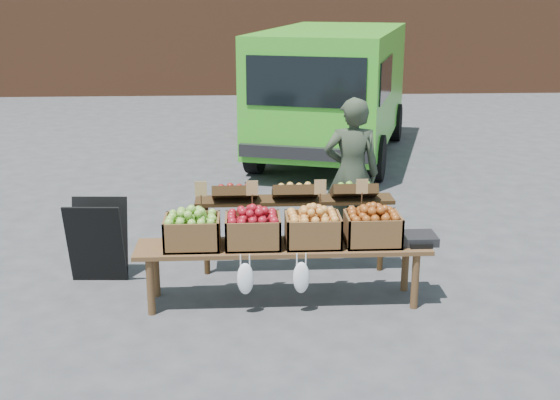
{
  "coord_description": "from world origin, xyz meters",
  "views": [
    {
      "loc": [
        -0.25,
        -6.3,
        2.84
      ],
      "look_at": [
        0.1,
        0.24,
        0.85
      ],
      "focal_mm": 45.0,
      "sensor_mm": 36.0,
      "label": 1
    }
  ],
  "objects_px": {
    "crate_golden_apples": "(192,232)",
    "weighing_scale": "(417,238)",
    "vendor": "(352,174)",
    "crate_green_apples": "(372,229)",
    "back_table": "(294,224)",
    "display_bench": "(283,274)",
    "crate_red_apples": "(313,230)",
    "delivery_van": "(333,93)",
    "chalkboard_sign": "(98,241)",
    "crate_russet_pears": "(253,231)"
  },
  "relations": [
    {
      "from": "vendor",
      "to": "crate_golden_apples",
      "type": "relative_size",
      "value": 3.42
    },
    {
      "from": "chalkboard_sign",
      "to": "crate_red_apples",
      "type": "xyz_separation_m",
      "value": [
        2.09,
        -0.62,
        0.29
      ]
    },
    {
      "from": "vendor",
      "to": "chalkboard_sign",
      "type": "xyz_separation_m",
      "value": [
        -2.66,
        -0.83,
        -0.43
      ]
    },
    {
      "from": "crate_golden_apples",
      "to": "weighing_scale",
      "type": "height_order",
      "value": "crate_golden_apples"
    },
    {
      "from": "display_bench",
      "to": "crate_russet_pears",
      "type": "bearing_deg",
      "value": 180.0
    },
    {
      "from": "delivery_van",
      "to": "display_bench",
      "type": "bearing_deg",
      "value": -84.23
    },
    {
      "from": "back_table",
      "to": "crate_golden_apples",
      "type": "bearing_deg",
      "value": -143.79
    },
    {
      "from": "back_table",
      "to": "crate_green_apples",
      "type": "height_order",
      "value": "back_table"
    },
    {
      "from": "vendor",
      "to": "weighing_scale",
      "type": "height_order",
      "value": "vendor"
    },
    {
      "from": "vendor",
      "to": "weighing_scale",
      "type": "xyz_separation_m",
      "value": [
        0.4,
        -1.45,
        -0.24
      ]
    },
    {
      "from": "vendor",
      "to": "crate_green_apples",
      "type": "relative_size",
      "value": 3.42
    },
    {
      "from": "crate_golden_apples",
      "to": "weighing_scale",
      "type": "xyz_separation_m",
      "value": [
        2.08,
        0.0,
        -0.1
      ]
    },
    {
      "from": "back_table",
      "to": "crate_golden_apples",
      "type": "xyz_separation_m",
      "value": [
        -0.98,
        -0.72,
        0.19
      ]
    },
    {
      "from": "weighing_scale",
      "to": "crate_russet_pears",
      "type": "bearing_deg",
      "value": 180.0
    },
    {
      "from": "delivery_van",
      "to": "crate_golden_apples",
      "type": "distance_m",
      "value": 6.33
    },
    {
      "from": "delivery_van",
      "to": "crate_red_apples",
      "type": "distance_m",
      "value": 6.07
    },
    {
      "from": "vendor",
      "to": "back_table",
      "type": "distance_m",
      "value": 1.06
    },
    {
      "from": "weighing_scale",
      "to": "display_bench",
      "type": "bearing_deg",
      "value": 180.0
    },
    {
      "from": "vendor",
      "to": "crate_red_apples",
      "type": "distance_m",
      "value": 1.56
    },
    {
      "from": "vendor",
      "to": "display_bench",
      "type": "height_order",
      "value": "vendor"
    },
    {
      "from": "delivery_van",
      "to": "crate_green_apples",
      "type": "bearing_deg",
      "value": -76.48
    },
    {
      "from": "crate_russet_pears",
      "to": "crate_green_apples",
      "type": "xyz_separation_m",
      "value": [
        1.1,
        0.0,
        0.0
      ]
    },
    {
      "from": "crate_russet_pears",
      "to": "crate_green_apples",
      "type": "distance_m",
      "value": 1.1
    },
    {
      "from": "crate_red_apples",
      "to": "vendor",
      "type": "bearing_deg",
      "value": 68.39
    },
    {
      "from": "chalkboard_sign",
      "to": "crate_russet_pears",
      "type": "distance_m",
      "value": 1.69
    },
    {
      "from": "vendor",
      "to": "chalkboard_sign",
      "type": "bearing_deg",
      "value": 20.39
    },
    {
      "from": "crate_green_apples",
      "to": "weighing_scale",
      "type": "relative_size",
      "value": 1.47
    },
    {
      "from": "back_table",
      "to": "display_bench",
      "type": "xyz_separation_m",
      "value": [
        -0.16,
        -0.72,
        -0.24
      ]
    },
    {
      "from": "weighing_scale",
      "to": "chalkboard_sign",
      "type": "bearing_deg",
      "value": 168.57
    },
    {
      "from": "crate_red_apples",
      "to": "weighing_scale",
      "type": "xyz_separation_m",
      "value": [
        0.97,
        0.0,
        -0.1
      ]
    },
    {
      "from": "display_bench",
      "to": "crate_golden_apples",
      "type": "height_order",
      "value": "crate_golden_apples"
    },
    {
      "from": "delivery_van",
      "to": "crate_green_apples",
      "type": "distance_m",
      "value": 6.01
    },
    {
      "from": "vendor",
      "to": "display_bench",
      "type": "relative_size",
      "value": 0.63
    },
    {
      "from": "crate_golden_apples",
      "to": "delivery_van",
      "type": "bearing_deg",
      "value": 71.28
    },
    {
      "from": "back_table",
      "to": "weighing_scale",
      "type": "distance_m",
      "value": 1.31
    },
    {
      "from": "back_table",
      "to": "crate_green_apples",
      "type": "xyz_separation_m",
      "value": [
        0.67,
        -0.72,
        0.19
      ]
    },
    {
      "from": "crate_golden_apples",
      "to": "crate_red_apples",
      "type": "bearing_deg",
      "value": 0.0
    },
    {
      "from": "crate_golden_apples",
      "to": "crate_green_apples",
      "type": "relative_size",
      "value": 1.0
    },
    {
      "from": "chalkboard_sign",
      "to": "crate_red_apples",
      "type": "bearing_deg",
      "value": -13.2
    },
    {
      "from": "crate_golden_apples",
      "to": "display_bench",
      "type": "bearing_deg",
      "value": 0.0
    },
    {
      "from": "back_table",
      "to": "crate_golden_apples",
      "type": "height_order",
      "value": "back_table"
    },
    {
      "from": "back_table",
      "to": "crate_red_apples",
      "type": "relative_size",
      "value": 4.2
    },
    {
      "from": "weighing_scale",
      "to": "crate_green_apples",
      "type": "bearing_deg",
      "value": 180.0
    },
    {
      "from": "delivery_van",
      "to": "back_table",
      "type": "xyz_separation_m",
      "value": [
        -1.05,
        -5.27,
        -0.57
      ]
    },
    {
      "from": "crate_russet_pears",
      "to": "chalkboard_sign",
      "type": "bearing_deg",
      "value": 158.08
    },
    {
      "from": "back_table",
      "to": "display_bench",
      "type": "distance_m",
      "value": 0.77
    },
    {
      "from": "vendor",
      "to": "weighing_scale",
      "type": "distance_m",
      "value": 1.52
    },
    {
      "from": "vendor",
      "to": "crate_green_apples",
      "type": "distance_m",
      "value": 1.46
    },
    {
      "from": "crate_golden_apples",
      "to": "crate_green_apples",
      "type": "bearing_deg",
      "value": 0.0
    },
    {
      "from": "crate_green_apples",
      "to": "weighing_scale",
      "type": "distance_m",
      "value": 0.44
    }
  ]
}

